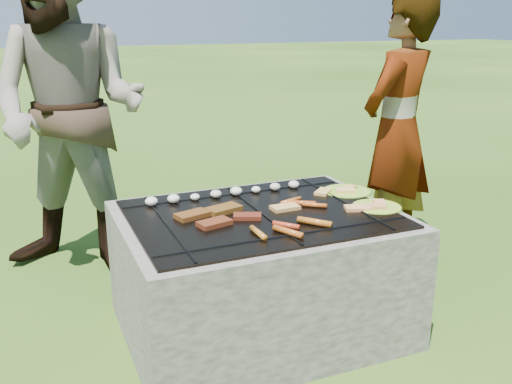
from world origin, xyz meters
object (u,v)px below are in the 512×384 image
plate_near (377,207)px  bystander (69,111)px  fire_pit (260,276)px  cook (397,130)px  plate_far (347,192)px

plate_near → bystander: bearing=136.3°
fire_pit → cook: (1.16, 0.54, 0.54)m
cook → bystander: bearing=-42.8°
plate_near → cook: (0.60, 0.68, 0.22)m
plate_far → cook: cook is taller
plate_far → plate_near: 0.28m
fire_pit → bystander: size_ratio=0.66×
plate_far → plate_near: size_ratio=1.07×
plate_far → cook: bearing=33.6°
plate_far → cook: size_ratio=0.20×
cook → bystander: (-1.89, 0.56, 0.16)m
plate_near → fire_pit: bearing=166.0°
plate_near → cook: size_ratio=0.18×
cook → plate_far: bearing=7.3°
plate_far → bystander: (-1.29, 0.95, 0.37)m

